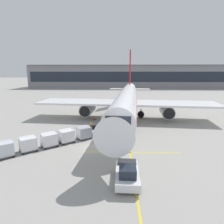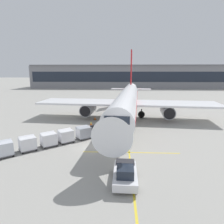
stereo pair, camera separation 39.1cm
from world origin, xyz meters
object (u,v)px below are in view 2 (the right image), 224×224
(baggage_cart_second, at_px, (66,136))
(baggage_cart_third, at_px, (49,139))
(parked_airplane, at_px, (127,100))
(safety_cone_wingtip, at_px, (102,117))
(baggage_cart_fourth, at_px, (27,143))
(safety_cone_engine_keepout, at_px, (102,117))
(baggage_cart_lead, at_px, (83,132))
(baggage_cart_fifth, at_px, (4,148))
(ground_crew_by_carts, at_px, (91,127))
(safety_cone_nose_mark, at_px, (95,118))
(belt_loader, at_px, (100,128))
(ground_crew_by_loader, at_px, (105,127))
(pushback_tug, at_px, (125,174))

(baggage_cart_second, height_order, baggage_cart_third, same)
(parked_airplane, bearing_deg, safety_cone_wingtip, -176.98)
(baggage_cart_second, xyz_separation_m, baggage_cart_third, (-1.90, -1.51, 0.00))
(baggage_cart_fourth, bearing_deg, safety_cone_engine_keepout, 65.95)
(baggage_cart_lead, bearing_deg, safety_cone_engine_keepout, 83.06)
(baggage_cart_third, height_order, baggage_cart_fifth, same)
(parked_airplane, bearing_deg, ground_crew_by_carts, -122.06)
(ground_crew_by_carts, xyz_separation_m, safety_cone_nose_mark, (-0.48, 8.63, -0.67))
(parked_airplane, distance_m, baggage_cart_fifth, 24.82)
(baggage_cart_second, xyz_separation_m, ground_crew_by_carts, (2.91, 4.62, -0.00))
(safety_cone_wingtip, bearing_deg, belt_loader, -87.32)
(baggage_cart_second, bearing_deg, baggage_cart_third, -141.48)
(ground_crew_by_carts, xyz_separation_m, safety_cone_wingtip, (0.99, 9.66, -0.61))
(baggage_cart_lead, xyz_separation_m, baggage_cart_third, (-4.11, -3.13, 0.00))
(safety_cone_engine_keepout, bearing_deg, baggage_cart_lead, -96.94)
(ground_crew_by_carts, xyz_separation_m, safety_cone_engine_keepout, (0.83, 9.65, -0.71))
(baggage_cart_fifth, bearing_deg, ground_crew_by_loader, 39.45)
(baggage_cart_lead, xyz_separation_m, baggage_cart_fifth, (-8.22, -6.50, 0.00))
(parked_airplane, height_order, baggage_cart_third, parked_airplane)
(baggage_cart_second, relative_size, safety_cone_nose_mark, 3.86)
(pushback_tug, relative_size, ground_crew_by_carts, 2.55)
(baggage_cart_fifth, relative_size, ground_crew_by_loader, 1.51)
(safety_cone_wingtip, bearing_deg, baggage_cart_lead, -97.63)
(baggage_cart_fifth, xyz_separation_m, safety_cone_engine_keepout, (9.76, 19.16, -0.71))
(baggage_cart_third, bearing_deg, safety_cone_wingtip, 69.82)
(baggage_cart_third, bearing_deg, ground_crew_by_carts, 51.89)
(safety_cone_wingtip, height_order, safety_cone_nose_mark, safety_cone_wingtip)
(baggage_cart_lead, xyz_separation_m, safety_cone_engine_keepout, (1.54, 12.66, -0.71))
(baggage_cart_lead, height_order, safety_cone_wingtip, baggage_cart_lead)
(parked_airplane, bearing_deg, baggage_cart_fourth, -126.66)
(parked_airplane, distance_m, pushback_tug, 24.51)
(baggage_cart_second, height_order, ground_crew_by_carts, baggage_cart_second)
(baggage_cart_lead, height_order, baggage_cart_fifth, same)
(belt_loader, distance_m, ground_crew_by_loader, 0.88)
(belt_loader, relative_size, ground_crew_by_carts, 2.72)
(safety_cone_nose_mark, bearing_deg, baggage_cart_fifth, -114.97)
(baggage_cart_lead, distance_m, safety_cone_wingtip, 12.80)
(belt_loader, relative_size, ground_crew_by_loader, 2.72)
(baggage_cart_lead, relative_size, ground_crew_by_loader, 1.51)
(ground_crew_by_loader, relative_size, safety_cone_engine_keepout, 2.89)
(safety_cone_engine_keepout, bearing_deg, safety_cone_nose_mark, -142.02)
(belt_loader, xyz_separation_m, ground_crew_by_carts, (-1.44, 0.02, 0.18))
(baggage_cart_lead, distance_m, baggage_cart_fifth, 10.48)
(pushback_tug, bearing_deg, parked_airplane, 87.63)
(baggage_cart_fifth, bearing_deg, pushback_tug, -18.95)
(belt_loader, bearing_deg, safety_cone_engine_keepout, 93.61)
(ground_crew_by_loader, bearing_deg, belt_loader, 160.49)
(parked_airplane, distance_m, safety_cone_engine_keepout, 6.50)
(safety_cone_wingtip, bearing_deg, baggage_cart_third, -110.18)
(baggage_cart_fourth, height_order, pushback_tug, baggage_cart_fourth)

